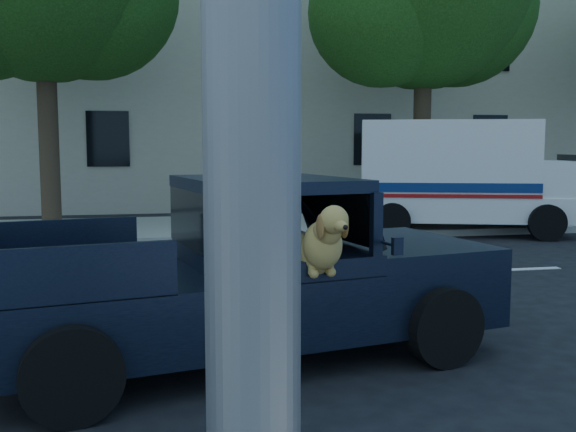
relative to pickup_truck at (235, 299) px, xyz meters
name	(u,v)px	position (x,y,z in m)	size (l,w,h in m)	color
ground	(325,351)	(0.87, 0.06, -0.57)	(120.00, 120.00, 0.00)	black
far_sidewalk	(227,227)	(0.87, 9.26, -0.49)	(60.00, 4.00, 0.15)	gray
lane_stripes	(395,274)	(2.87, 3.46, -0.56)	(21.60, 0.14, 0.01)	silver
building_main	(291,74)	(3.87, 16.56, 3.93)	(26.00, 6.00, 9.00)	#C0B89E
pickup_truck	(235,299)	(0.00, 0.00, 0.00)	(4.96, 2.81, 1.68)	black
mail_truck	(459,185)	(5.99, 7.77, 0.54)	(5.06, 3.48, 2.54)	silver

